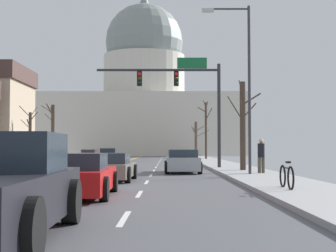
% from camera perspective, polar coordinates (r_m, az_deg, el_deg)
% --- Properties ---
extents(ground, '(20.00, 180.00, 0.20)m').
position_cam_1_polar(ground, '(18.95, -13.54, -6.45)').
color(ground, '#505055').
extents(signal_gantry, '(7.91, 0.41, 6.99)m').
position_cam_1_polar(signal_gantry, '(32.58, 1.69, 4.14)').
color(signal_gantry, '#28282D').
rests_on(signal_gantry, ground).
extents(street_lamp_right, '(2.31, 0.24, 7.99)m').
position_cam_1_polar(street_lamp_right, '(24.52, 8.19, 5.78)').
color(street_lamp_right, '#333338').
rests_on(street_lamp_right, ground).
extents(capitol_building, '(35.64, 18.53, 30.00)m').
position_cam_1_polar(capitol_building, '(92.71, -2.88, 3.08)').
color(capitol_building, beige).
rests_on(capitol_building, ground).
extents(sedan_near_00, '(1.99, 4.26, 1.27)m').
position_cam_1_polar(sedan_near_00, '(27.81, 1.43, -4.02)').
color(sedan_near_00, '#9EA3A8').
rests_on(sedan_near_00, ground).
extents(sedan_near_01, '(2.16, 4.39, 1.15)m').
position_cam_1_polar(sedan_near_01, '(21.23, -6.84, -4.66)').
color(sedan_near_01, '#6B6056').
rests_on(sedan_near_01, ground).
extents(sedan_near_02, '(2.15, 4.69, 1.22)m').
position_cam_1_polar(sedan_near_02, '(14.57, -10.44, -5.55)').
color(sedan_near_02, '#B71414').
rests_on(sedan_near_02, ground).
extents(sedan_oncoming_00, '(2.07, 4.72, 1.17)m').
position_cam_1_polar(sedan_oncoming_00, '(40.18, -13.77, -3.55)').
color(sedan_oncoming_00, silver).
rests_on(sedan_oncoming_00, ground).
extents(sedan_oncoming_01, '(1.98, 4.38, 1.32)m').
position_cam_1_polar(sedan_oncoming_01, '(51.67, -6.89, -3.27)').
color(sedan_oncoming_01, black).
rests_on(sedan_oncoming_01, ground).
extents(sedan_oncoming_02, '(2.23, 4.60, 1.17)m').
position_cam_1_polar(sedan_oncoming_02, '(63.00, -8.98, -3.16)').
color(sedan_oncoming_02, '#B71414').
rests_on(sedan_oncoming_02, ground).
extents(bare_tree_00, '(1.74, 1.84, 5.16)m').
position_cam_1_polar(bare_tree_00, '(28.66, 8.17, 0.19)').
color(bare_tree_00, '#423328').
rests_on(bare_tree_00, ground).
extents(bare_tree_01, '(1.46, 2.29, 5.16)m').
position_cam_1_polar(bare_tree_01, '(49.93, -15.36, -0.96)').
color(bare_tree_01, '#423328').
rests_on(bare_tree_01, ground).
extents(bare_tree_02, '(1.60, 1.72, 6.61)m').
position_cam_1_polar(bare_tree_02, '(58.03, 4.07, -0.20)').
color(bare_tree_02, '#423328').
rests_on(bare_tree_02, ground).
extents(bare_tree_04, '(2.43, 1.26, 4.72)m').
position_cam_1_polar(bare_tree_04, '(68.22, 2.97, -1.45)').
color(bare_tree_04, brown).
rests_on(bare_tree_04, ground).
extents(bare_tree_05, '(1.23, 1.35, 6.03)m').
position_cam_1_polar(bare_tree_05, '(56.47, -12.95, -0.55)').
color(bare_tree_05, '#423328').
rests_on(bare_tree_05, ground).
extents(pedestrian_00, '(0.35, 0.34, 1.66)m').
position_cam_1_polar(pedestrian_00, '(25.37, 10.18, -3.11)').
color(pedestrian_00, '#4C4238').
rests_on(pedestrian_00, ground).
extents(bicycle_parked, '(0.12, 1.77, 0.85)m').
position_cam_1_polar(bicycle_parked, '(15.99, 12.92, -5.53)').
color(bicycle_parked, black).
rests_on(bicycle_parked, ground).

